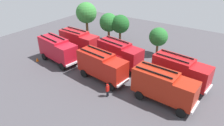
{
  "coord_description": "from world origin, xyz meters",
  "views": [
    {
      "loc": [
        14.47,
        -21.1,
        14.77
      ],
      "look_at": [
        0.0,
        0.0,
        1.4
      ],
      "focal_mm": 32.77,
      "sensor_mm": 36.0,
      "label": 1
    }
  ],
  "objects_px": {
    "firefighter_1": "(148,69)",
    "tree_1": "(109,23)",
    "fire_truck_2": "(164,86)",
    "tree_3": "(158,37)",
    "tree_2": "(120,24)",
    "fire_truck_4": "(119,53)",
    "tree_0": "(86,13)",
    "fire_truck_0": "(58,49)",
    "fire_truck_5": "(180,70)",
    "fire_truck_1": "(102,65)",
    "traffic_cone_0": "(37,59)",
    "fire_truck_3": "(79,41)",
    "firefighter_0": "(107,90)"
  },
  "relations": [
    {
      "from": "fire_truck_5",
      "to": "tree_2",
      "type": "height_order",
      "value": "tree_2"
    },
    {
      "from": "tree_0",
      "to": "tree_3",
      "type": "xyz_separation_m",
      "value": [
        16.6,
        -1.5,
        -1.29
      ]
    },
    {
      "from": "fire_truck_0",
      "to": "fire_truck_5",
      "type": "height_order",
      "value": "same"
    },
    {
      "from": "fire_truck_5",
      "to": "firefighter_0",
      "type": "bearing_deg",
      "value": -124.05
    },
    {
      "from": "fire_truck_4",
      "to": "tree_3",
      "type": "distance_m",
      "value": 7.71
    },
    {
      "from": "fire_truck_0",
      "to": "firefighter_1",
      "type": "height_order",
      "value": "fire_truck_0"
    },
    {
      "from": "fire_truck_0",
      "to": "tree_0",
      "type": "xyz_separation_m",
      "value": [
        -4.96,
        12.66,
        2.31
      ]
    },
    {
      "from": "firefighter_1",
      "to": "fire_truck_5",
      "type": "bearing_deg",
      "value": 66.11
    },
    {
      "from": "traffic_cone_0",
      "to": "fire_truck_1",
      "type": "bearing_deg",
      "value": 7.49
    },
    {
      "from": "fire_truck_2",
      "to": "firefighter_0",
      "type": "xyz_separation_m",
      "value": [
        -5.66,
        -2.72,
        -1.21
      ]
    },
    {
      "from": "tree_2",
      "to": "firefighter_1",
      "type": "bearing_deg",
      "value": -40.68
    },
    {
      "from": "fire_truck_3",
      "to": "tree_0",
      "type": "bearing_deg",
      "value": 125.18
    },
    {
      "from": "fire_truck_5",
      "to": "fire_truck_0",
      "type": "bearing_deg",
      "value": -160.41
    },
    {
      "from": "fire_truck_4",
      "to": "tree_3",
      "type": "bearing_deg",
      "value": 75.25
    },
    {
      "from": "fire_truck_4",
      "to": "tree_2",
      "type": "xyz_separation_m",
      "value": [
        -5.18,
        8.33,
        1.42
      ]
    },
    {
      "from": "fire_truck_0",
      "to": "traffic_cone_0",
      "type": "height_order",
      "value": "fire_truck_0"
    },
    {
      "from": "traffic_cone_0",
      "to": "fire_truck_4",
      "type": "bearing_deg",
      "value": 27.23
    },
    {
      "from": "tree_3",
      "to": "traffic_cone_0",
      "type": "bearing_deg",
      "value": -138.37
    },
    {
      "from": "firefighter_0",
      "to": "traffic_cone_0",
      "type": "relative_size",
      "value": 2.62
    },
    {
      "from": "fire_truck_4",
      "to": "tree_0",
      "type": "relative_size",
      "value": 1.13
    },
    {
      "from": "fire_truck_2",
      "to": "tree_1",
      "type": "bearing_deg",
      "value": 145.68
    },
    {
      "from": "fire_truck_5",
      "to": "tree_2",
      "type": "xyz_separation_m",
      "value": [
        -14.25,
        8.37,
        1.42
      ]
    },
    {
      "from": "fire_truck_5",
      "to": "tree_1",
      "type": "relative_size",
      "value": 1.37
    },
    {
      "from": "tree_3",
      "to": "fire_truck_0",
      "type": "bearing_deg",
      "value": -136.19
    },
    {
      "from": "firefighter_1",
      "to": "tree_3",
      "type": "bearing_deg",
      "value": 167.51
    },
    {
      "from": "fire_truck_0",
      "to": "traffic_cone_0",
      "type": "relative_size",
      "value": 11.63
    },
    {
      "from": "firefighter_1",
      "to": "tree_0",
      "type": "relative_size",
      "value": 0.28
    },
    {
      "from": "fire_truck_2",
      "to": "tree_3",
      "type": "distance_m",
      "value": 12.81
    },
    {
      "from": "fire_truck_2",
      "to": "fire_truck_5",
      "type": "xyz_separation_m",
      "value": [
        0.45,
        4.41,
        0.0
      ]
    },
    {
      "from": "fire_truck_5",
      "to": "tree_1",
      "type": "distance_m",
      "value": 18.26
    },
    {
      "from": "tree_0",
      "to": "fire_truck_1",
      "type": "bearing_deg",
      "value": -43.47
    },
    {
      "from": "fire_truck_3",
      "to": "tree_0",
      "type": "height_order",
      "value": "tree_0"
    },
    {
      "from": "fire_truck_4",
      "to": "fire_truck_5",
      "type": "height_order",
      "value": "same"
    },
    {
      "from": "fire_truck_1",
      "to": "tree_0",
      "type": "height_order",
      "value": "tree_0"
    },
    {
      "from": "fire_truck_1",
      "to": "fire_truck_3",
      "type": "distance_m",
      "value": 9.65
    },
    {
      "from": "tree_3",
      "to": "tree_1",
      "type": "bearing_deg",
      "value": 176.07
    },
    {
      "from": "tree_3",
      "to": "tree_0",
      "type": "bearing_deg",
      "value": 174.85
    },
    {
      "from": "fire_truck_1",
      "to": "tree_2",
      "type": "relative_size",
      "value": 1.4
    },
    {
      "from": "firefighter_0",
      "to": "tree_1",
      "type": "bearing_deg",
      "value": -55.57
    },
    {
      "from": "fire_truck_1",
      "to": "fire_truck_3",
      "type": "xyz_separation_m",
      "value": [
        -8.4,
        4.75,
        0.0
      ]
    },
    {
      "from": "tree_1",
      "to": "traffic_cone_0",
      "type": "xyz_separation_m",
      "value": [
        -4.23,
        -13.71,
        -3.34
      ]
    },
    {
      "from": "tree_3",
      "to": "fire_truck_4",
      "type": "bearing_deg",
      "value": -113.21
    },
    {
      "from": "tree_3",
      "to": "tree_2",
      "type": "bearing_deg",
      "value": 170.9
    },
    {
      "from": "fire_truck_1",
      "to": "traffic_cone_0",
      "type": "xyz_separation_m",
      "value": [
        -11.7,
        -1.54,
        -1.83
      ]
    },
    {
      "from": "fire_truck_5",
      "to": "traffic_cone_0",
      "type": "xyz_separation_m",
      "value": [
        -20.69,
        -5.94,
        -1.83
      ]
    },
    {
      "from": "tree_1",
      "to": "tree_3",
      "type": "distance_m",
      "value": 10.43
    },
    {
      "from": "fire_truck_0",
      "to": "tree_3",
      "type": "xyz_separation_m",
      "value": [
        11.64,
        11.16,
        1.02
      ]
    },
    {
      "from": "fire_truck_1",
      "to": "firefighter_0",
      "type": "distance_m",
      "value": 4.15
    },
    {
      "from": "fire_truck_3",
      "to": "tree_1",
      "type": "relative_size",
      "value": 1.34
    },
    {
      "from": "firefighter_1",
      "to": "tree_1",
      "type": "distance_m",
      "value": 14.73
    }
  ]
}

